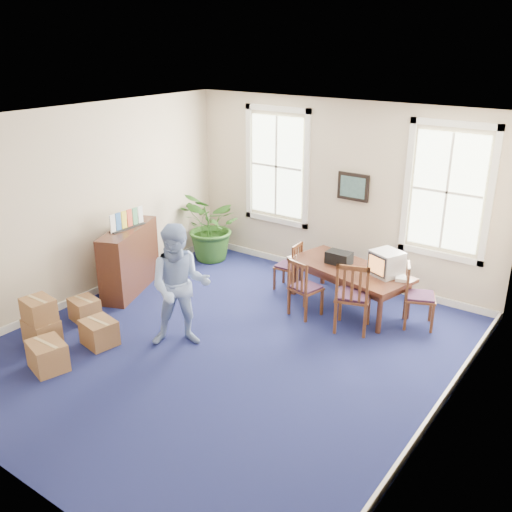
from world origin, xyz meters
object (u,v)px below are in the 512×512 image
Objects in this scene: chair_near_left at (306,287)px; credenza at (129,258)px; cardboard_boxes at (54,321)px; potted_plant at (213,227)px; crt_tv at (387,263)px; conference_table at (349,287)px; man at (180,286)px.

chair_near_left is 3.13m from credenza.
chair_near_left is 0.74× the size of cardboard_boxes.
potted_plant is (-2.71, 0.98, 0.22)m from chair_near_left.
credenza is at bearing 105.23° from cardboard_boxes.
credenza is at bearing -134.15° from crt_tv.
credenza is at bearing 30.36° from chair_near_left.
potted_plant reaches higher than conference_table.
potted_plant is at bearing -160.89° from crt_tv.
cardboard_boxes is (0.53, -1.96, -0.22)m from credenza.
potted_plant is at bearing 60.02° from credenza.
cardboard_boxes is (-2.86, -3.59, 0.03)m from conference_table.
man reaches higher than potted_plant.
credenza is (-2.00, 0.87, -0.31)m from man.
crt_tv is 0.31× the size of credenza.
man is 1.90m from cardboard_boxes.
crt_tv reaches higher than cardboard_boxes.
crt_tv is 4.34m from credenza.
cardboard_boxes is at bearing -86.20° from potted_plant.
crt_tv reaches higher than conference_table.
conference_table is 1.44× the size of potted_plant.
credenza is 1.16× the size of cardboard_boxes.
credenza is 1.96m from potted_plant.
potted_plant is (-3.12, 0.30, 0.35)m from conference_table.
conference_table is 4.28× the size of crt_tv.
chair_near_left reaches higher than cardboard_boxes.
credenza is (-3.39, -1.64, 0.25)m from conference_table.
credenza reaches higher than cardboard_boxes.
chair_near_left is at bearing -4.22° from credenza.
man is 1.20× the size of credenza.
crt_tv is 5.04m from cardboard_boxes.
man is at bearing 74.33° from chair_near_left.
conference_table is at bearing -108.30° from chair_near_left.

